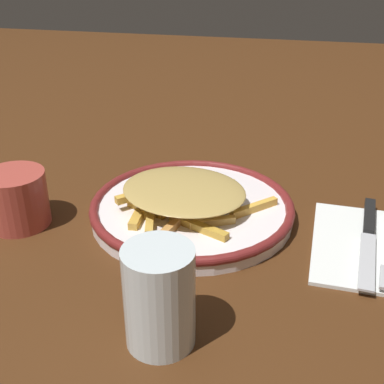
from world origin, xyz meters
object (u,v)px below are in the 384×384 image
object	(u,v)px
knife	(369,232)
water_glass	(159,297)
fries_heap	(184,194)
coffee_mug	(16,199)
napkin	(367,245)
plate	(192,208)

from	to	relation	value
knife	water_glass	distance (m)	0.32
fries_heap	coffee_mug	world-z (taller)	coffee_mug
napkin	plate	bearing A→B (deg)	-7.76
napkin	coffee_mug	bearing A→B (deg)	4.32
fries_heap	knife	bearing A→B (deg)	178.86
knife	coffee_mug	size ratio (longest dim) A/B	1.94
plate	napkin	bearing A→B (deg)	172.24
water_glass	napkin	bearing A→B (deg)	-135.72
knife	napkin	bearing A→B (deg)	83.52
water_glass	plate	bearing A→B (deg)	-85.35
fries_heap	napkin	distance (m)	0.25
napkin	water_glass	size ratio (longest dim) A/B	1.82
plate	knife	bearing A→B (deg)	176.82
plate	napkin	distance (m)	0.24
fries_heap	knife	size ratio (longest dim) A/B	1.08
water_glass	fries_heap	bearing A→B (deg)	-82.93
water_glass	coffee_mug	world-z (taller)	water_glass
knife	plate	bearing A→B (deg)	-3.18
napkin	coffee_mug	distance (m)	0.47
fries_heap	knife	distance (m)	0.25
napkin	knife	world-z (taller)	knife
napkin	knife	size ratio (longest dim) A/B	0.91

